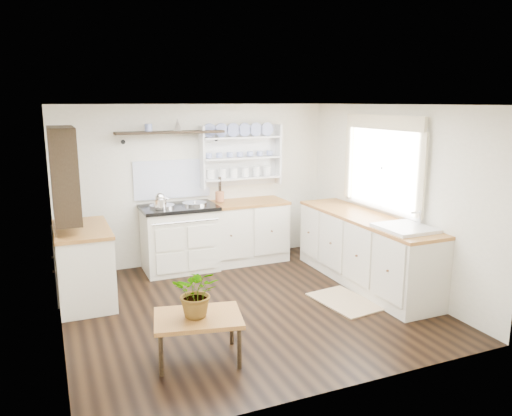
% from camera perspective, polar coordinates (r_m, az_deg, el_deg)
% --- Properties ---
extents(floor, '(4.00, 3.80, 0.01)m').
position_cam_1_polar(floor, '(5.93, -1.14, -11.12)').
color(floor, black).
rests_on(floor, ground).
extents(wall_back, '(4.00, 0.02, 2.30)m').
position_cam_1_polar(wall_back, '(7.34, -6.73, 2.71)').
color(wall_back, beige).
rests_on(wall_back, ground).
extents(wall_right, '(0.02, 3.80, 2.30)m').
position_cam_1_polar(wall_right, '(6.57, 15.22, 1.27)').
color(wall_right, beige).
rests_on(wall_right, ground).
extents(wall_left, '(0.02, 3.80, 2.30)m').
position_cam_1_polar(wall_left, '(5.19, -22.13, -2.00)').
color(wall_left, beige).
rests_on(wall_left, ground).
extents(ceiling, '(4.00, 3.80, 0.01)m').
position_cam_1_polar(ceiling, '(5.45, -1.24, 11.72)').
color(ceiling, white).
rests_on(ceiling, wall_back).
extents(window, '(0.08, 1.55, 1.22)m').
position_cam_1_polar(window, '(6.60, 14.27, 5.01)').
color(window, white).
rests_on(window, wall_right).
extents(aga_cooker, '(1.03, 0.72, 0.95)m').
position_cam_1_polar(aga_cooker, '(7.08, -8.73, -3.34)').
color(aga_cooker, '#EDE6CD').
rests_on(aga_cooker, floor).
extents(back_cabinets, '(1.27, 0.63, 0.90)m').
position_cam_1_polar(back_cabinets, '(7.40, -1.47, -2.60)').
color(back_cabinets, beige).
rests_on(back_cabinets, floor).
extents(right_cabinets, '(0.62, 2.43, 0.90)m').
position_cam_1_polar(right_cabinets, '(6.63, 12.32, -4.62)').
color(right_cabinets, beige).
rests_on(right_cabinets, floor).
extents(belfast_sink, '(0.55, 0.60, 0.45)m').
position_cam_1_polar(belfast_sink, '(5.97, 16.61, -3.32)').
color(belfast_sink, white).
rests_on(belfast_sink, right_cabinets).
extents(left_cabinets, '(0.62, 1.13, 0.90)m').
position_cam_1_polar(left_cabinets, '(6.25, -19.07, -6.05)').
color(left_cabinets, beige).
rests_on(left_cabinets, floor).
extents(plate_rack, '(1.20, 0.22, 0.90)m').
position_cam_1_polar(plate_rack, '(7.46, -1.91, 6.08)').
color(plate_rack, white).
rests_on(plate_rack, wall_back).
extents(high_shelf, '(1.50, 0.29, 0.16)m').
position_cam_1_polar(high_shelf, '(7.04, -9.75, 8.44)').
color(high_shelf, black).
rests_on(high_shelf, wall_back).
extents(left_shelving, '(0.28, 0.80, 1.05)m').
position_cam_1_polar(left_shelving, '(6.01, -21.12, 3.77)').
color(left_shelving, black).
rests_on(left_shelving, wall_left).
extents(kettle, '(0.17, 0.17, 0.21)m').
position_cam_1_polar(kettle, '(6.78, -10.91, 0.80)').
color(kettle, silver).
rests_on(kettle, aga_cooker).
extents(utensil_crock, '(0.13, 0.13, 0.15)m').
position_cam_1_polar(utensil_crock, '(7.24, -4.17, 1.31)').
color(utensil_crock, '#AA663E').
rests_on(utensil_crock, back_cabinets).
extents(center_table, '(0.88, 0.71, 0.43)m').
position_cam_1_polar(center_table, '(4.68, -6.64, -12.68)').
color(center_table, brown).
rests_on(center_table, floor).
extents(potted_plant, '(0.53, 0.51, 0.46)m').
position_cam_1_polar(potted_plant, '(4.57, -6.72, -9.52)').
color(potted_plant, '#3F7233').
rests_on(potted_plant, center_table).
extents(floor_rug, '(0.65, 0.91, 0.02)m').
position_cam_1_polar(floor_rug, '(6.12, 10.15, -10.45)').
color(floor_rug, '#998259').
rests_on(floor_rug, floor).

